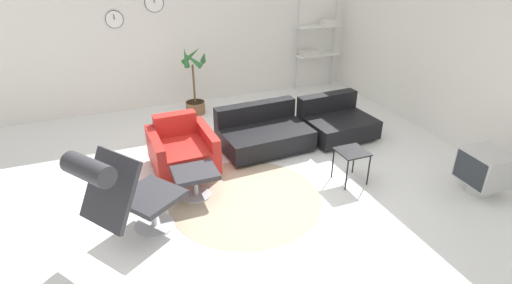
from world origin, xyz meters
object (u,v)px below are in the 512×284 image
(couch_second, at_px, (336,123))
(potted_plant, at_px, (195,90))
(lounge_chair, at_px, (120,188))
(side_table, at_px, (352,155))
(shelf_unit, at_px, (318,41))
(couch_low, at_px, (263,134))
(ottoman, at_px, (195,177))
(crt_television, at_px, (484,170))
(armchair_red, at_px, (182,151))

(couch_second, bearing_deg, potted_plant, -46.64)
(lounge_chair, relative_size, side_table, 2.58)
(couch_second, relative_size, potted_plant, 0.89)
(couch_second, relative_size, shelf_unit, 0.58)
(side_table, bearing_deg, couch_second, 65.81)
(couch_low, height_order, shelf_unit, shelf_unit)
(potted_plant, bearing_deg, side_table, -66.97)
(ottoman, xyz_separation_m, crt_television, (3.38, -1.23, 0.03))
(couch_low, xyz_separation_m, potted_plant, (-0.62, 1.74, 0.23))
(armchair_red, height_order, couch_second, armchair_red)
(lounge_chair, height_order, armchair_red, lounge_chair)
(couch_low, xyz_separation_m, crt_television, (2.09, -2.15, 0.08))
(couch_second, bearing_deg, side_table, 62.73)
(crt_television, height_order, shelf_unit, shelf_unit)
(side_table, height_order, crt_television, crt_television)
(side_table, height_order, shelf_unit, shelf_unit)
(couch_low, relative_size, potted_plant, 1.11)
(armchair_red, xyz_separation_m, couch_low, (1.29, 0.16, -0.04))
(lounge_chair, height_order, crt_television, lounge_chair)
(lounge_chair, height_order, shelf_unit, shelf_unit)
(couch_second, height_order, potted_plant, potted_plant)
(crt_television, xyz_separation_m, potted_plant, (-2.71, 3.90, 0.14))
(armchair_red, height_order, crt_television, armchair_red)
(couch_low, relative_size, crt_television, 2.42)
(lounge_chair, distance_m, couch_second, 3.76)
(couch_low, distance_m, shelf_unit, 3.14)
(lounge_chair, xyz_separation_m, couch_low, (2.16, 1.53, -0.47))
(armchair_red, height_order, potted_plant, potted_plant)
(armchair_red, bearing_deg, potted_plant, -110.84)
(couch_low, bearing_deg, armchair_red, 4.04)
(crt_television, bearing_deg, shelf_unit, 3.35)
(lounge_chair, distance_m, couch_low, 2.69)
(couch_low, xyz_separation_m, shelf_unit, (2.12, 2.18, 0.79))
(couch_second, bearing_deg, ottoman, 15.79)
(side_table, relative_size, crt_television, 0.80)
(armchair_red, bearing_deg, couch_low, -174.46)
(couch_second, distance_m, side_table, 1.42)
(couch_low, relative_size, shelf_unit, 0.72)
(couch_low, bearing_deg, side_table, 114.20)
(crt_television, bearing_deg, side_table, 63.38)
(lounge_chair, xyz_separation_m, shelf_unit, (4.28, 3.71, 0.33))
(ottoman, bearing_deg, lounge_chair, -144.84)
(ottoman, distance_m, side_table, 2.02)
(couch_second, xyz_separation_m, crt_television, (0.82, -2.10, 0.08))
(armchair_red, bearing_deg, couch_second, -179.05)
(ottoman, xyz_separation_m, couch_low, (1.29, 0.92, -0.05))
(couch_low, distance_m, couch_second, 1.26)
(lounge_chair, distance_m, ottoman, 1.15)
(lounge_chair, bearing_deg, crt_television, 46.57)
(ottoman, bearing_deg, side_table, -11.79)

